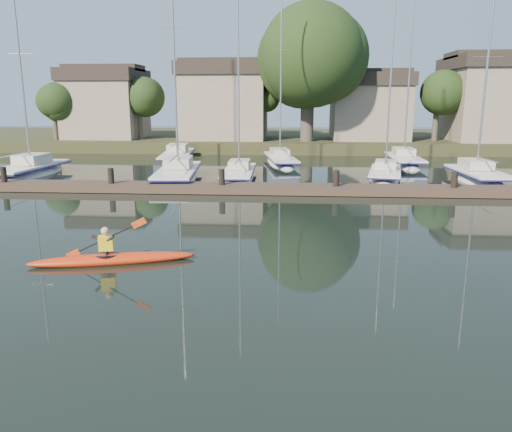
# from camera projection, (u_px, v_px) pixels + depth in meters

# --- Properties ---
(ground) EXTENTS (160.00, 160.00, 0.00)m
(ground) POSITION_uv_depth(u_px,v_px,m) (263.00, 292.00, 12.70)
(ground) COLOR black
(ground) RESTS_ON ground
(kayak) EXTENTS (4.89, 1.92, 1.56)m
(kayak) POSITION_uv_depth(u_px,v_px,m) (112.00, 257.00, 14.89)
(kayak) COLOR #BD340E
(kayak) RESTS_ON ground
(dock) EXTENTS (34.00, 2.00, 1.80)m
(dock) POSITION_uv_depth(u_px,v_px,m) (278.00, 189.00, 26.25)
(dock) COLOR #463328
(dock) RESTS_ON ground
(sailboat_0) EXTENTS (2.71, 8.41, 13.18)m
(sailboat_0) POSITION_uv_depth(u_px,v_px,m) (30.00, 179.00, 32.20)
(sailboat_0) COLOR white
(sailboat_0) RESTS_ON ground
(sailboat_1) EXTENTS (3.20, 9.47, 15.20)m
(sailboat_1) POSITION_uv_depth(u_px,v_px,m) (178.00, 183.00, 30.56)
(sailboat_1) COLOR white
(sailboat_1) RESTS_ON ground
(sailboat_2) EXTENTS (2.07, 8.09, 13.32)m
(sailboat_2) POSITION_uv_depth(u_px,v_px,m) (239.00, 181.00, 31.07)
(sailboat_2) COLOR white
(sailboat_2) RESTS_ON ground
(sailboat_3) EXTENTS (3.26, 7.43, 11.61)m
(sailboat_3) POSITION_uv_depth(u_px,v_px,m) (385.00, 181.00, 30.91)
(sailboat_3) COLOR white
(sailboat_3) RESTS_ON ground
(sailboat_4) EXTENTS (2.46, 7.45, 12.54)m
(sailboat_4) POSITION_uv_depth(u_px,v_px,m) (477.00, 184.00, 30.01)
(sailboat_4) COLOR white
(sailboat_4) RESTS_ON ground
(sailboat_5) EXTENTS (3.29, 9.76, 15.84)m
(sailboat_5) POSITION_uv_depth(u_px,v_px,m) (177.00, 163.00, 39.98)
(sailboat_5) COLOR white
(sailboat_5) RESTS_ON ground
(sailboat_6) EXTENTS (3.34, 9.19, 14.31)m
(sailboat_6) POSITION_uv_depth(u_px,v_px,m) (280.00, 166.00, 38.29)
(sailboat_6) COLOR white
(sailboat_6) RESTS_ON ground
(sailboat_7) EXTENTS (2.37, 8.16, 13.07)m
(sailboat_7) POSITION_uv_depth(u_px,v_px,m) (404.00, 167.00, 37.65)
(sailboat_7) COLOR white
(sailboat_7) RESTS_ON ground
(shore) EXTENTS (90.00, 25.25, 12.75)m
(shore) POSITION_uv_depth(u_px,v_px,m) (302.00, 115.00, 50.98)
(shore) COLOR #2A361B
(shore) RESTS_ON ground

